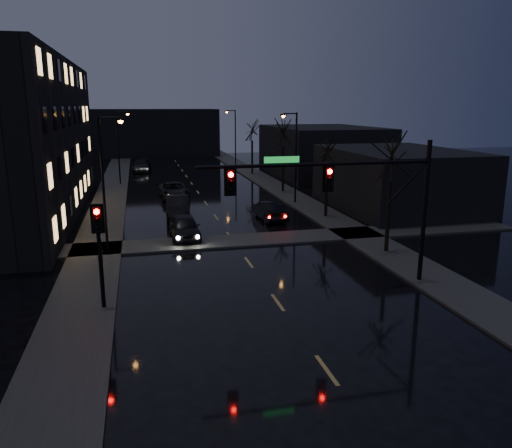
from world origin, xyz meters
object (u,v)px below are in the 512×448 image
oncoming_car_c (174,190)px  lead_car (270,210)px  oncoming_car_d (142,166)px  oncoming_car_a (185,227)px  oncoming_car_b (177,207)px

oncoming_car_c → lead_car: (6.49, -10.99, -0.00)m
oncoming_car_c → oncoming_car_d: (-2.74, 20.74, 0.04)m
oncoming_car_a → oncoming_car_b: size_ratio=0.92×
oncoming_car_c → lead_car: 12.76m
oncoming_car_b → oncoming_car_d: 29.22m
oncoming_car_c → lead_car: size_ratio=1.19×
oncoming_car_b → lead_car: size_ratio=1.11×
oncoming_car_c → oncoming_car_b: bearing=-94.7°
oncoming_car_b → oncoming_car_c: oncoming_car_b is taller
oncoming_car_d → lead_car: (9.23, -31.73, -0.05)m
oncoming_car_b → oncoming_car_c: 8.38m
oncoming_car_c → lead_car: bearing=-62.0°
oncoming_car_a → oncoming_car_c: (0.39, 15.12, -0.03)m
lead_car → oncoming_car_c: bearing=-62.5°
oncoming_car_b → oncoming_car_d: size_ratio=0.92×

